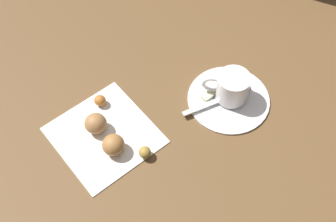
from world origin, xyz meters
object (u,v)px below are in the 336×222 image
sugar_packet (215,90)px  croissant (107,133)px  saucer (229,99)px  espresso_cup (232,87)px  teaspoon (229,96)px  napkin (104,135)px

sugar_packet → croissant: (0.21, 0.01, 0.01)m
saucer → sugar_packet: size_ratio=2.51×
espresso_cup → croissant: 0.23m
croissant → espresso_cup: bearing=178.7°
teaspoon → napkin: size_ratio=0.84×
saucer → sugar_packet: bearing=-54.1°
saucer → sugar_packet: 0.03m
sugar_packet → napkin: bearing=-16.6°
napkin → croissant: bearing=114.6°
teaspoon → saucer: bearing=106.4°
sugar_packet → croissant: bearing=-14.3°
espresso_cup → sugar_packet: bearing=-44.6°
saucer → croissant: bearing=-2.1°
teaspoon → sugar_packet: size_ratio=2.33×
teaspoon → sugar_packet: bearing=-53.4°
napkin → espresso_cup: bearing=176.6°
teaspoon → croissant: size_ratio=0.89×
saucer → teaspoon: 0.01m
saucer → teaspoon: bearing=-73.6°
espresso_cup → sugar_packet: (0.02, -0.02, -0.02)m
sugar_packet → croissant: croissant is taller
saucer → sugar_packet: sugar_packet is taller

